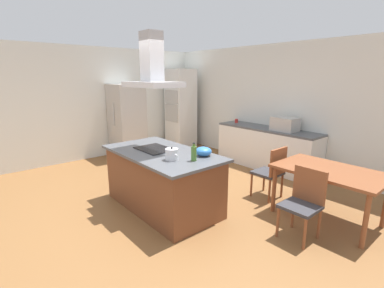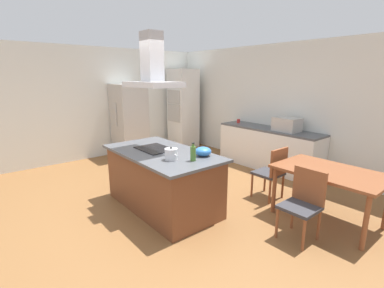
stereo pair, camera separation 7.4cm
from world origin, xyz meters
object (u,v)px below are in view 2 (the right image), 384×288
object	(u,v)px
cooktop	(155,149)
dining_table	(330,176)
refrigerator	(129,121)
countertop_microwave	(287,124)
wall_oven_stack	(183,109)
tea_kettle	(171,154)
chair_facing_island	(304,200)
olive_oil_bottle	(193,153)
coffee_mug_red	(238,121)
mixing_bowl	(203,151)
range_hood	(152,70)
chair_at_left_end	(273,170)

from	to	relation	value
cooktop	dining_table	bearing A→B (deg)	37.57
cooktop	refrigerator	size ratio (longest dim) A/B	0.33
countertop_microwave	cooktop	bearing A→B (deg)	-99.60
wall_oven_stack	tea_kettle	bearing A→B (deg)	-39.78
dining_table	chair_facing_island	xyz separation A→B (m)	(0.00, -0.67, -0.16)
olive_oil_bottle	coffee_mug_red	bearing A→B (deg)	120.87
olive_oil_bottle	coffee_mug_red	world-z (taller)	olive_oil_bottle
tea_kettle	coffee_mug_red	size ratio (longest dim) A/B	2.56
tea_kettle	countertop_microwave	world-z (taller)	countertop_microwave
mixing_bowl	coffee_mug_red	bearing A→B (deg)	121.89
countertop_microwave	wall_oven_stack	world-z (taller)	wall_oven_stack
cooktop	coffee_mug_red	distance (m)	3.03
wall_oven_stack	range_hood	world-z (taller)	range_hood
mixing_bowl	refrigerator	xyz separation A→B (m)	(-3.55, 0.65, -0.05)
refrigerator	chair_facing_island	distance (m)	4.83
wall_oven_stack	range_hood	size ratio (longest dim) A/B	2.44
cooktop	refrigerator	bearing A→B (deg)	160.55
tea_kettle	wall_oven_stack	world-z (taller)	wall_oven_stack
refrigerator	dining_table	bearing A→B (deg)	6.80
olive_oil_bottle	range_hood	bearing A→B (deg)	-175.35
mixing_bowl	chair_at_left_end	size ratio (longest dim) A/B	0.27
refrigerator	mixing_bowl	bearing A→B (deg)	-10.44
olive_oil_bottle	cooktop	bearing A→B (deg)	-175.35
cooktop	chair_facing_island	xyz separation A→B (m)	(2.02, 0.89, -0.40)
countertop_microwave	coffee_mug_red	xyz separation A→B (m)	(-1.33, 0.03, -0.09)
chair_facing_island	range_hood	xyz separation A→B (m)	(-2.02, -0.89, 1.59)
chair_at_left_end	olive_oil_bottle	bearing A→B (deg)	-99.79
wall_oven_stack	dining_table	bearing A→B (deg)	-12.95
tea_kettle	mixing_bowl	distance (m)	0.48
wall_oven_stack	cooktop	bearing A→B (deg)	-44.35
coffee_mug_red	range_hood	distance (m)	3.25
cooktop	olive_oil_bottle	xyz separation A→B (m)	(0.85, 0.07, 0.10)
coffee_mug_red	range_hood	bearing A→B (deg)	-73.78
refrigerator	coffee_mug_red	bearing A→B (deg)	44.83
countertop_microwave	wall_oven_stack	size ratio (longest dim) A/B	0.23
olive_oil_bottle	dining_table	bearing A→B (deg)	51.78
olive_oil_bottle	refrigerator	size ratio (longest dim) A/B	0.14
refrigerator	dining_table	distance (m)	4.85
dining_table	coffee_mug_red	bearing A→B (deg)	154.73
mixing_bowl	chair_at_left_end	distance (m)	1.36
cooktop	coffee_mug_red	bearing A→B (deg)	106.22
wall_oven_stack	range_hood	distance (m)	3.92
olive_oil_bottle	chair_at_left_end	xyz separation A→B (m)	(0.26, 1.49, -0.50)
mixing_bowl	chair_facing_island	distance (m)	1.46
coffee_mug_red	dining_table	bearing A→B (deg)	-25.27
cooktop	olive_oil_bottle	bearing A→B (deg)	4.65
mixing_bowl	tea_kettle	bearing A→B (deg)	-106.24
range_hood	coffee_mug_red	bearing A→B (deg)	106.22
mixing_bowl	range_hood	world-z (taller)	range_hood
chair_at_left_end	coffee_mug_red	bearing A→B (deg)	145.29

